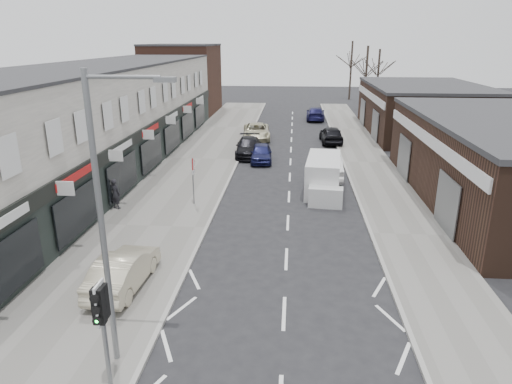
% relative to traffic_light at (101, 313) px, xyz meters
% --- Properties ---
extents(ground, '(160.00, 160.00, 0.00)m').
position_rel_traffic_light_xyz_m(ground, '(4.40, 2.02, -2.41)').
color(ground, black).
rests_on(ground, ground).
extents(pavement_left, '(5.50, 64.00, 0.12)m').
position_rel_traffic_light_xyz_m(pavement_left, '(-2.35, 24.02, -2.35)').
color(pavement_left, slate).
rests_on(pavement_left, ground).
extents(pavement_right, '(3.50, 64.00, 0.12)m').
position_rel_traffic_light_xyz_m(pavement_right, '(10.15, 24.02, -2.35)').
color(pavement_right, slate).
rests_on(pavement_right, ground).
extents(shop_terrace_left, '(8.00, 41.00, 7.10)m').
position_rel_traffic_light_xyz_m(shop_terrace_left, '(-9.10, 21.52, 1.14)').
color(shop_terrace_left, silver).
rests_on(shop_terrace_left, ground).
extents(brick_block_far, '(8.00, 10.00, 8.00)m').
position_rel_traffic_light_xyz_m(brick_block_far, '(-9.10, 47.02, 1.59)').
color(brick_block_far, '#49291F').
rests_on(brick_block_far, ground).
extents(right_unit_far, '(10.00, 16.00, 4.50)m').
position_rel_traffic_light_xyz_m(right_unit_far, '(16.90, 36.02, -0.16)').
color(right_unit_far, '#362218').
rests_on(right_unit_far, ground).
extents(tree_far_a, '(3.60, 3.60, 8.00)m').
position_rel_traffic_light_xyz_m(tree_far_a, '(13.40, 50.02, -2.41)').
color(tree_far_a, '#382D26').
rests_on(tree_far_a, ground).
extents(tree_far_b, '(3.60, 3.60, 7.50)m').
position_rel_traffic_light_xyz_m(tree_far_b, '(15.90, 56.02, -2.41)').
color(tree_far_b, '#382D26').
rests_on(tree_far_b, ground).
extents(tree_far_c, '(3.60, 3.60, 8.50)m').
position_rel_traffic_light_xyz_m(tree_far_c, '(12.90, 62.02, -2.41)').
color(tree_far_c, '#382D26').
rests_on(tree_far_c, ground).
extents(traffic_light, '(0.28, 0.60, 3.10)m').
position_rel_traffic_light_xyz_m(traffic_light, '(0.00, 0.00, 0.00)').
color(traffic_light, slate).
rests_on(traffic_light, pavement_left).
extents(street_lamp, '(2.23, 0.22, 8.00)m').
position_rel_traffic_light_xyz_m(street_lamp, '(-0.13, 1.22, 2.20)').
color(street_lamp, slate).
rests_on(street_lamp, pavement_left).
extents(warning_sign, '(0.12, 0.80, 2.70)m').
position_rel_traffic_light_xyz_m(warning_sign, '(-0.76, 14.02, -0.21)').
color(warning_sign, slate).
rests_on(warning_sign, pavement_left).
extents(white_van, '(2.34, 5.56, 2.10)m').
position_rel_traffic_light_xyz_m(white_van, '(6.40, 16.97, -1.42)').
color(white_van, silver).
rests_on(white_van, ground).
extents(sedan_on_pavement, '(1.62, 4.12, 1.34)m').
position_rel_traffic_light_xyz_m(sedan_on_pavement, '(-1.47, 5.09, -1.63)').
color(sedan_on_pavement, '#BBB196').
rests_on(sedan_on_pavement, pavement_left).
extents(pedestrian, '(0.71, 0.60, 1.64)m').
position_rel_traffic_light_xyz_m(pedestrian, '(-4.80, 12.99, -1.47)').
color(pedestrian, black).
rests_on(pedestrian, pavement_left).
extents(parked_car_left_a, '(1.78, 3.95, 1.32)m').
position_rel_traffic_light_xyz_m(parked_car_left_a, '(2.20, 23.91, -1.76)').
color(parked_car_left_a, '#151843').
rests_on(parked_car_left_a, ground).
extents(parked_car_left_b, '(2.24, 4.93, 1.40)m').
position_rel_traffic_light_xyz_m(parked_car_left_b, '(1.09, 25.65, -1.72)').
color(parked_car_left_b, black).
rests_on(parked_car_left_b, ground).
extents(parked_car_left_c, '(2.86, 5.36, 1.43)m').
position_rel_traffic_light_xyz_m(parked_car_left_c, '(1.19, 31.91, -1.70)').
color(parked_car_left_c, beige).
rests_on(parked_car_left_c, ground).
extents(parked_car_right_a, '(1.79, 4.98, 1.63)m').
position_rel_traffic_light_xyz_m(parked_car_right_a, '(6.82, 20.05, -1.60)').
color(parked_car_right_a, silver).
rests_on(parked_car_right_a, ground).
extents(parked_car_right_b, '(1.99, 4.51, 1.51)m').
position_rel_traffic_light_xyz_m(parked_car_right_b, '(7.90, 30.88, -1.66)').
color(parked_car_right_b, black).
rests_on(parked_car_right_b, ground).
extents(parked_car_right_c, '(2.18, 5.00, 1.43)m').
position_rel_traffic_light_xyz_m(parked_car_right_c, '(7.02, 43.02, -1.70)').
color(parked_car_right_c, '#161543').
rests_on(parked_car_right_c, ground).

